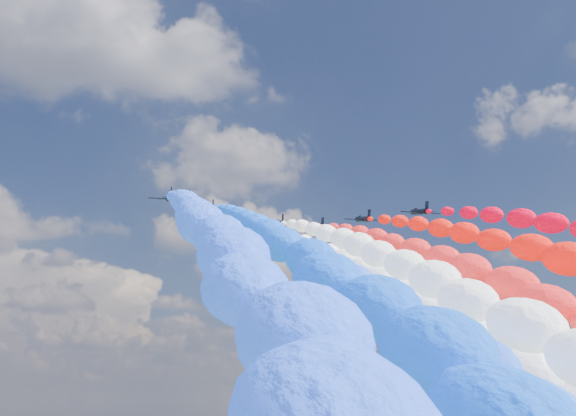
{
  "coord_description": "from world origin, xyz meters",
  "views": [
    {
      "loc": [
        -34.85,
        -147.27,
        66.84
      ],
      "look_at": [
        0.0,
        4.0,
        110.05
      ],
      "focal_mm": 43.22,
      "sensor_mm": 36.0,
      "label": 1
    }
  ],
  "objects": [
    {
      "name": "jet_4",
      "position": [
        0.54,
        22.02,
        108.05
      ],
      "size": [
        9.44,
        12.53,
        5.34
      ],
      "primitive_type": null,
      "rotation": [
        0.24,
        0.0,
        -0.06
      ],
      "color": "black"
    },
    {
      "name": "trail_3",
      "position": [
        -0.62,
        -51.83,
        86.39
      ],
      "size": [
        5.95,
        121.4,
        46.87
      ],
      "primitive_type": null,
      "color": "white"
    },
    {
      "name": "jet_0",
      "position": [
        -27.77,
        -4.93,
        108.05
      ],
      "size": [
        8.99,
        12.21,
        5.34
      ],
      "primitive_type": null,
      "rotation": [
        0.24,
        0.0,
        0.02
      ],
      "color": "black"
    },
    {
      "name": "jet_3",
      "position": [
        -0.62,
        10.74,
        108.05
      ],
      "size": [
        8.98,
        12.2,
        5.34
      ],
      "primitive_type": null,
      "rotation": [
        0.24,
        0.0,
        -0.02
      ],
      "color": "black"
    },
    {
      "name": "trail_1",
      "position": [
        -18.13,
        -60.19,
        86.39
      ],
      "size": [
        5.95,
        121.4,
        46.87
      ],
      "primitive_type": null,
      "color": "blue"
    },
    {
      "name": "trail_6",
      "position": [
        17.82,
        -60.09,
        86.39
      ],
      "size": [
        5.95,
        121.4,
        46.87
      ],
      "primitive_type": null,
      "color": "#F8130B"
    },
    {
      "name": "jet_5",
      "position": [
        9.15,
        11.77,
        108.05
      ],
      "size": [
        9.37,
        12.48,
        5.34
      ],
      "primitive_type": null,
      "rotation": [
        0.24,
        0.0,
        0.05
      ],
      "color": "black"
    },
    {
      "name": "trail_2",
      "position": [
        -8.74,
        -47.66,
        86.39
      ],
      "size": [
        5.95,
        121.4,
        46.87
      ],
      "primitive_type": null,
      "color": "#2456FF"
    },
    {
      "name": "trail_5",
      "position": [
        9.15,
        -50.79,
        86.39
      ],
      "size": [
        5.95,
        121.4,
        46.87
      ],
      "primitive_type": null,
      "color": "red"
    },
    {
      "name": "trail_4",
      "position": [
        0.54,
        -40.55,
        86.39
      ],
      "size": [
        5.95,
        121.4,
        46.87
      ],
      "primitive_type": null,
      "color": "white"
    },
    {
      "name": "jet_2",
      "position": [
        -8.74,
        14.91,
        108.05
      ],
      "size": [
        9.22,
        12.37,
        5.34
      ],
      "primitive_type": null,
      "rotation": [
        0.24,
        0.0,
        0.04
      ],
      "color": "black"
    },
    {
      "name": "trail_0",
      "position": [
        -27.77,
        -67.5,
        86.39
      ],
      "size": [
        5.95,
        121.4,
        46.87
      ],
      "primitive_type": null,
      "color": "#2553FF"
    },
    {
      "name": "jet_1",
      "position": [
        -18.13,
        2.38,
        108.05
      ],
      "size": [
        8.92,
        12.16,
        5.34
      ],
      "primitive_type": null,
      "rotation": [
        0.24,
        0.0,
        -0.01
      ],
      "color": "black"
    },
    {
      "name": "jet_7",
      "position": [
        28.11,
        -6.74,
        108.05
      ],
      "size": [
        8.99,
        12.2,
        5.34
      ],
      "primitive_type": null,
      "rotation": [
        0.24,
        0.0,
        -0.02
      ],
      "color": "black"
    },
    {
      "name": "jet_6",
      "position": [
        17.82,
        2.48,
        108.05
      ],
      "size": [
        8.95,
        12.18,
        5.34
      ],
      "primitive_type": null,
      "rotation": [
        0.24,
        0.0,
        0.01
      ],
      "color": "black"
    }
  ]
}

